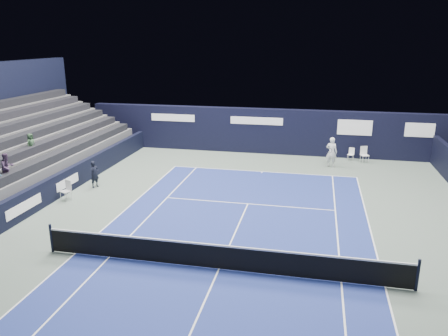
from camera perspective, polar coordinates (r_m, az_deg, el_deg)
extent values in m
plane|color=#526158|center=(17.25, 0.81, -9.89)|extent=(48.00, 48.00, 0.00)
cube|color=navy|center=(15.51, -0.67, -13.09)|extent=(10.97, 23.77, 0.01)
cube|color=white|center=(29.85, 16.22, 1.69)|extent=(0.46, 0.45, 0.03)
cube|color=white|center=(29.95, 16.34, 2.17)|extent=(0.35, 0.15, 0.43)
cylinder|color=white|center=(29.99, 16.55, 1.36)|extent=(0.02, 0.02, 0.38)
cylinder|color=white|center=(30.07, 15.98, 1.44)|extent=(0.02, 0.02, 0.38)
cylinder|color=white|center=(29.72, 16.39, 1.23)|extent=(0.02, 0.02, 0.38)
cylinder|color=white|center=(29.80, 15.82, 1.32)|extent=(0.02, 0.02, 0.38)
cube|color=silver|center=(29.51, 17.90, 1.59)|extent=(0.58, 0.57, 0.04)
cube|color=silver|center=(29.62, 17.78, 2.22)|extent=(0.45, 0.18, 0.55)
cylinder|color=silver|center=(29.81, 18.06, 1.24)|extent=(0.03, 0.03, 0.48)
cylinder|color=silver|center=(29.65, 17.36, 1.22)|extent=(0.03, 0.03, 0.48)
cylinder|color=silver|center=(29.49, 18.36, 1.05)|extent=(0.03, 0.03, 0.48)
cylinder|color=silver|center=(29.32, 17.66, 1.03)|extent=(0.03, 0.03, 0.48)
cube|color=silver|center=(22.90, -19.99, -2.88)|extent=(0.56, 0.55, 0.04)
cube|color=silver|center=(22.93, -19.66, -2.11)|extent=(0.42, 0.19, 0.52)
cylinder|color=silver|center=(22.93, -19.30, -3.40)|extent=(0.03, 0.03, 0.46)
cylinder|color=silver|center=(23.22, -19.86, -3.21)|extent=(0.03, 0.03, 0.46)
cylinder|color=silver|center=(22.73, -20.01, -3.64)|extent=(0.03, 0.03, 0.46)
cylinder|color=silver|center=(23.03, -20.57, -3.45)|extent=(0.03, 0.03, 0.46)
imported|color=black|center=(24.35, -16.55, -0.78)|extent=(0.53, 0.62, 1.45)
cube|color=white|center=(26.36, 5.01, -0.46)|extent=(10.97, 0.06, 0.00)
cube|color=white|center=(15.42, 20.32, -14.39)|extent=(0.06, 23.77, 0.00)
cube|color=white|center=(17.42, -18.88, -10.53)|extent=(0.06, 23.77, 0.00)
cube|color=white|center=(15.26, 15.07, -14.23)|extent=(0.06, 23.77, 0.00)
cube|color=white|center=(16.80, -14.77, -11.21)|extent=(0.06, 23.77, 0.00)
cube|color=white|center=(21.21, 3.14, -4.69)|extent=(8.23, 0.06, 0.00)
cube|color=white|center=(15.51, -0.67, -13.07)|extent=(0.06, 12.80, 0.00)
cube|color=white|center=(26.21, 4.97, -0.56)|extent=(0.06, 0.30, 0.00)
cylinder|color=black|center=(15.34, 23.98, -12.68)|extent=(0.10, 0.10, 1.10)
cylinder|color=black|center=(17.66, -21.62, -8.50)|extent=(0.10, 0.10, 1.10)
cube|color=black|center=(15.30, -0.68, -11.60)|extent=(12.80, 0.03, 0.86)
cube|color=white|center=(15.09, -0.68, -10.10)|extent=(12.80, 0.05, 0.06)
cube|color=black|center=(30.43, 6.18, 4.79)|extent=(26.00, 0.60, 3.10)
cube|color=silver|center=(31.45, -6.70, 6.55)|extent=(3.20, 0.02, 0.50)
cube|color=silver|center=(30.09, 4.26, 6.17)|extent=(3.60, 0.02, 0.50)
cube|color=silver|center=(29.97, 16.70, 5.08)|extent=(2.20, 0.02, 1.00)
cube|color=silver|center=(30.56, 24.20, 4.54)|extent=(1.80, 0.02, 0.90)
cube|color=black|center=(23.94, -20.08, -1.72)|extent=(0.30, 22.00, 1.20)
cube|color=silver|center=(21.14, -24.63, -4.61)|extent=(0.02, 2.40, 0.45)
cube|color=silver|center=(23.85, -19.74, -1.75)|extent=(0.02, 2.00, 0.45)
cube|color=#49494C|center=(24.99, -20.11, -0.43)|extent=(0.90, 16.00, 1.65)
cube|color=#4E4E51|center=(25.41, -21.89, 0.18)|extent=(0.90, 16.00, 2.10)
cube|color=#535356|center=(25.86, -23.60, 0.77)|extent=(0.90, 16.00, 2.55)
cube|color=#535356|center=(26.34, -25.26, 1.35)|extent=(0.90, 16.00, 3.00)
cube|color=#474749|center=(26.84, -26.85, 1.90)|extent=(0.90, 16.00, 3.45)
cube|color=black|center=(24.73, -20.35, 1.84)|extent=(0.63, 15.20, 0.40)
cube|color=black|center=(25.12, -22.19, 2.92)|extent=(0.63, 15.20, 0.40)
cube|color=black|center=(25.54, -23.98, 3.96)|extent=(0.63, 15.20, 0.40)
cube|color=black|center=(25.99, -25.71, 4.96)|extent=(0.63, 15.20, 0.40)
imported|color=#392742|center=(21.29, -26.45, 0.09)|extent=(0.64, 0.73, 1.27)
imported|color=#2A472C|center=(24.05, -23.92, 2.94)|extent=(0.39, 0.54, 1.03)
imported|color=silver|center=(27.90, 13.87, 2.05)|extent=(0.79, 0.63, 1.88)
cylinder|color=black|center=(27.58, 13.59, 2.14)|extent=(0.03, 0.29, 0.13)
torus|color=black|center=(27.31, 13.61, 2.21)|extent=(0.30, 0.13, 0.29)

